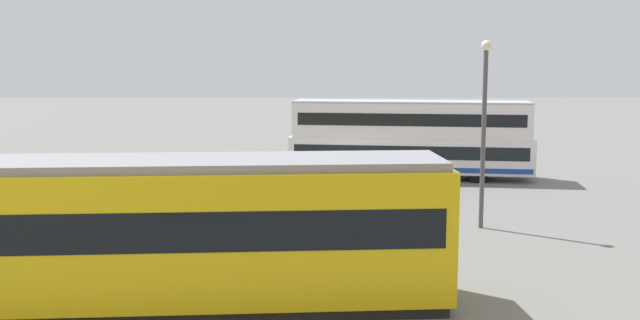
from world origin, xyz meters
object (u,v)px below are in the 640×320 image
object	(u,v)px
tram_yellow	(137,231)
street_lamp	(484,119)
pedestrian_near_railing	(215,197)
double_decker_bus	(410,139)
pedestrian_crossing	(382,193)
info_sign	(137,178)

from	to	relation	value
tram_yellow	street_lamp	world-z (taller)	street_lamp
tram_yellow	street_lamp	distance (m)	12.98
pedestrian_near_railing	street_lamp	size ratio (longest dim) A/B	0.27
double_decker_bus	pedestrian_crossing	world-z (taller)	double_decker_bus
info_sign	street_lamp	size ratio (longest dim) A/B	0.38
pedestrian_crossing	info_sign	distance (m)	8.70
double_decker_bus	street_lamp	distance (m)	11.02
tram_yellow	street_lamp	bearing A→B (deg)	-141.01
tram_yellow	pedestrian_crossing	bearing A→B (deg)	-126.07
double_decker_bus	info_sign	bearing A→B (deg)	44.17
double_decker_bus	pedestrian_crossing	size ratio (longest dim) A/B	6.69
info_sign	street_lamp	xyz separation A→B (m)	(-12.00, 0.20, 2.08)
info_sign	street_lamp	world-z (taller)	street_lamp
double_decker_bus	tram_yellow	bearing A→B (deg)	64.78
tram_yellow	info_sign	bearing A→B (deg)	-76.18
pedestrian_crossing	info_sign	size ratio (longest dim) A/B	0.73
double_decker_bus	info_sign	world-z (taller)	double_decker_bus
tram_yellow	info_sign	xyz separation A→B (m)	(2.03, -8.27, -0.11)
double_decker_bus	tram_yellow	xyz separation A→B (m)	(8.89, 18.88, -0.11)
pedestrian_crossing	info_sign	world-z (taller)	info_sign
pedestrian_near_railing	pedestrian_crossing	bearing A→B (deg)	-175.06
pedestrian_near_railing	street_lamp	distance (m)	9.76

